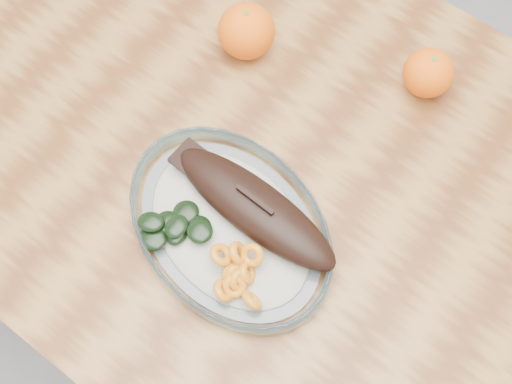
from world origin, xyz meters
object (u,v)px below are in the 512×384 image
Objects in this scene: orange_left at (246,31)px; dining_table at (237,165)px; orange_right at (428,73)px; plated_meal at (231,224)px.

dining_table is at bearing -59.31° from orange_left.
dining_table is 16.04× the size of orange_right.
dining_table is 0.21m from orange_left.
dining_table is at bearing 138.98° from plated_meal.
plated_meal is 8.06× the size of orange_left.
orange_right is (0.26, 0.10, -0.01)m from orange_left.
orange_left reaches higher than orange_right.
orange_left reaches higher than plated_meal.
plated_meal is 9.39× the size of orange_right.
orange_left is at bearing 120.69° from dining_table.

